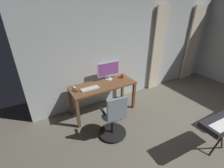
% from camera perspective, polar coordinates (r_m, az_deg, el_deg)
% --- Properties ---
extents(back_room_partition, '(5.89, 0.10, 2.71)m').
position_cam_1_polar(back_room_partition, '(4.44, 9.71, 13.27)').
color(back_room_partition, silver).
rests_on(back_room_partition, ground).
extents(curtain_left_panel, '(0.52, 0.06, 2.39)m').
position_cam_1_polar(curtain_left_panel, '(6.04, 27.42, 12.76)').
color(curtain_left_panel, beige).
rests_on(curtain_left_panel, ground).
extents(curtain_right_panel, '(0.38, 0.06, 2.39)m').
position_cam_1_polar(curtain_right_panel, '(4.81, 16.27, 11.65)').
color(curtain_right_panel, beige).
rests_on(curtain_right_panel, ground).
extents(desk, '(1.53, 0.60, 0.74)m').
position_cam_1_polar(desk, '(3.65, -3.35, -1.55)').
color(desk, brown).
rests_on(desk, ground).
extents(office_chair, '(0.56, 0.56, 0.97)m').
position_cam_1_polar(office_chair, '(3.04, 0.68, -12.49)').
color(office_chair, black).
rests_on(office_chair, ground).
extents(computer_monitor, '(0.58, 0.18, 0.44)m').
position_cam_1_polar(computer_monitor, '(3.75, -1.27, 5.35)').
color(computer_monitor, silver).
rests_on(computer_monitor, desk).
extents(computer_keyboard, '(0.41, 0.14, 0.02)m').
position_cam_1_polar(computer_keyboard, '(3.42, -8.08, -1.67)').
color(computer_keyboard, silver).
rests_on(computer_keyboard, desk).
extents(computer_mouse, '(0.06, 0.10, 0.04)m').
position_cam_1_polar(computer_mouse, '(3.53, -13.79, -1.19)').
color(computer_mouse, silver).
rests_on(computer_mouse, desk).
extents(cell_phone_by_monitor, '(0.13, 0.16, 0.01)m').
position_cam_1_polar(cell_phone_by_monitor, '(3.41, -13.39, -2.46)').
color(cell_phone_by_monitor, '#232328').
rests_on(cell_phone_by_monitor, desk).
extents(mug_tea, '(0.13, 0.08, 0.10)m').
position_cam_1_polar(mug_tea, '(3.91, 3.79, 2.98)').
color(mug_tea, '#CC3D33').
rests_on(mug_tea, desk).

